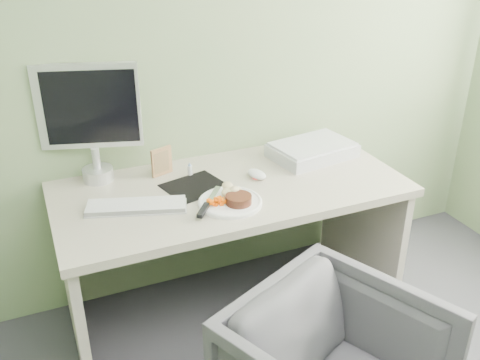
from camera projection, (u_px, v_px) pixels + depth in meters
name	position (u px, v px, depth m)	size (l,w,h in m)	color
wall_back	(200.00, 33.00, 2.49)	(3.50, 3.50, 0.00)	gray
desk	(231.00, 220.00, 2.54)	(1.60, 0.75, 0.73)	#B7AC99
plate	(230.00, 202.00, 2.30)	(0.28, 0.28, 0.01)	white
steak	(239.00, 199.00, 2.27)	(0.11, 0.11, 0.04)	black
potato_pile	(230.00, 189.00, 2.33)	(0.11, 0.08, 0.06)	tan
carrot_heap	(217.00, 200.00, 2.26)	(0.06, 0.05, 0.04)	#FF5A05
steak_knife	(206.00, 205.00, 2.23)	(0.19, 0.24, 0.02)	silver
mousepad	(195.00, 186.00, 2.44)	(0.26, 0.23, 0.00)	black
keyboard	(136.00, 206.00, 2.25)	(0.41, 0.12, 0.02)	white
computer_mouse	(257.00, 174.00, 2.52)	(0.06, 0.11, 0.04)	white
photo_frame	(162.00, 161.00, 2.53)	(0.11, 0.01, 0.14)	olive
eyedrop_bottle	(190.00, 169.00, 2.54)	(0.02, 0.02, 0.07)	white
scanner	(312.00, 151.00, 2.74)	(0.41, 0.27, 0.06)	silver
monitor	(90.00, 117.00, 2.39)	(0.45, 0.18, 0.55)	silver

